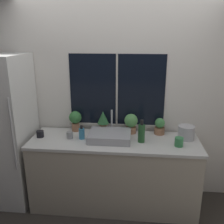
{
  "coord_description": "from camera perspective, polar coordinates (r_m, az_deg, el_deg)",
  "views": [
    {
      "loc": [
        0.25,
        -2.43,
        2.1
      ],
      "look_at": [
        -0.03,
        0.32,
        1.24
      ],
      "focal_mm": 40.0,
      "sensor_mm": 36.0,
      "label": 1
    }
  ],
  "objects": [
    {
      "name": "wall_left",
      "position": [
        4.6,
        -24.23,
        6.47
      ],
      "size": [
        0.06,
        7.0,
        2.7
      ],
      "color": "silver",
      "rests_on": "ground_plane"
    },
    {
      "name": "ground_plane",
      "position": [
        3.22,
        -0.09,
        -23.34
      ],
      "size": [
        14.0,
        14.0,
        0.0
      ],
      "primitive_type": "plane",
      "color": "#38332D"
    },
    {
      "name": "potted_plant_far_left",
      "position": [
        3.27,
        -8.39,
        -1.65
      ],
      "size": [
        0.16,
        0.16,
        0.27
      ],
      "color": "#9E6B4C",
      "rests_on": "counter"
    },
    {
      "name": "mug_green",
      "position": [
        2.93,
        15.06,
        -6.62
      ],
      "size": [
        0.1,
        0.1,
        0.1
      ],
      "color": "#38844C",
      "rests_on": "counter"
    },
    {
      "name": "potted_plant_center_left",
      "position": [
        3.2,
        -2.06,
        -1.79
      ],
      "size": [
        0.15,
        0.15,
        0.28
      ],
      "color": "#9E6B4C",
      "rests_on": "counter"
    },
    {
      "name": "soap_bottle",
      "position": [
        3.04,
        -6.94,
        -4.87
      ],
      "size": [
        0.07,
        0.07,
        0.17
      ],
      "color": "teal",
      "rests_on": "counter"
    },
    {
      "name": "counter",
      "position": [
        3.21,
        0.49,
        -13.62
      ],
      "size": [
        2.03,
        0.66,
        0.89
      ],
      "color": "#B2A893",
      "rests_on": "ground_plane"
    },
    {
      "name": "wall_back",
      "position": [
        3.23,
        1.16,
        3.96
      ],
      "size": [
        8.0,
        0.09,
        2.7
      ],
      "color": "silver",
      "rests_on": "ground_plane"
    },
    {
      "name": "bottle_tall",
      "position": [
        2.93,
        6.76,
        -4.74
      ],
      "size": [
        0.08,
        0.08,
        0.27
      ],
      "color": "#235128",
      "rests_on": "counter"
    },
    {
      "name": "potted_plant_far_right",
      "position": [
        3.21,
        10.84,
        -3.22
      ],
      "size": [
        0.13,
        0.13,
        0.21
      ],
      "color": "#9E6B4C",
      "rests_on": "counter"
    },
    {
      "name": "mug_black",
      "position": [
        3.2,
        -16.1,
        -4.84
      ],
      "size": [
        0.09,
        0.09,
        0.08
      ],
      "color": "black",
      "rests_on": "counter"
    },
    {
      "name": "mug_grey",
      "position": [
        3.08,
        -9.65,
        -5.21
      ],
      "size": [
        0.07,
        0.07,
        0.08
      ],
      "color": "gray",
      "rests_on": "counter"
    },
    {
      "name": "sink",
      "position": [
        3.01,
        -0.49,
        -5.45
      ],
      "size": [
        0.5,
        0.44,
        0.3
      ],
      "color": "#ADADB2",
      "rests_on": "counter"
    },
    {
      "name": "kettle",
      "position": [
        3.13,
        16.6,
        -4.4
      ],
      "size": [
        0.2,
        0.2,
        0.18
      ],
      "color": "#B2B2B7",
      "rests_on": "counter"
    },
    {
      "name": "potted_plant_center_right",
      "position": [
        3.18,
        4.36,
        -2.42
      ],
      "size": [
        0.17,
        0.17,
        0.25
      ],
      "color": "#9E6B4C",
      "rests_on": "counter"
    },
    {
      "name": "refrigerator",
      "position": [
        3.42,
        -23.71,
        -3.95
      ],
      "size": [
        0.69,
        0.69,
        1.88
      ],
      "color": "silver",
      "rests_on": "ground_plane"
    }
  ]
}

